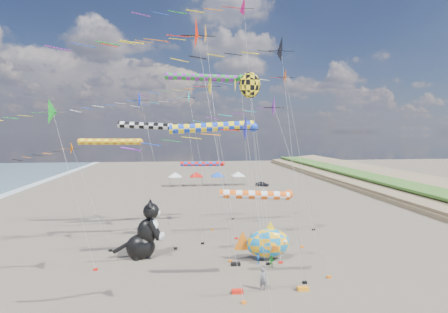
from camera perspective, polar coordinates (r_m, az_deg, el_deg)
name	(u,v)px	position (r m, az deg, el deg)	size (l,w,h in m)	color
delta_kite_0	(176,100)	(44.53, -7.82, 9.08)	(9.96, 1.71, 17.98)	#0DC0B7
delta_kite_1	(230,9)	(43.28, 1.01, 22.90)	(14.39, 2.65, 28.36)	#FE156F
delta_kite_2	(48,114)	(34.57, -26.76, 6.28)	(10.79, 2.55, 15.87)	#129C20
delta_kite_3	(56,153)	(39.87, -25.70, 0.55)	(9.59, 1.54, 11.80)	#F66304
delta_kite_4	(189,39)	(34.27, -5.73, 18.56)	(11.19, 1.98, 22.74)	orange
delta_kite_5	(283,80)	(45.03, 9.62, 12.15)	(12.11, 2.23, 20.60)	#C43E02
delta_kite_6	(217,135)	(21.11, -1.22, 3.57)	(9.45, 1.76, 13.85)	#1419D4
delta_kite_7	(270,54)	(38.42, 7.55, 16.23)	(13.74, 2.95, 22.59)	black
delta_kite_8	(184,39)	(25.53, -6.51, 18.51)	(12.57, 2.45, 20.65)	#F01C01
delta_kite_9	(206,87)	(40.72, -3.01, 11.22)	(10.96, 2.60, 19.38)	yellow
delta_kite_10	(271,111)	(29.31, 7.75, 7.38)	(10.73, 1.96, 15.78)	purple
delta_kite_11	(142,103)	(37.81, -13.18, 8.43)	(8.78, 1.91, 17.02)	#0E26D2
windsock_0	(217,128)	(32.12, -1.21, 4.75)	(9.43, 0.88, 13.63)	blue
windsock_1	(207,78)	(42.07, -2.78, 12.67)	(10.60, 0.85, 19.56)	#188625
windsock_2	(259,195)	(28.65, 5.74, -6.32)	(7.39, 0.75, 8.02)	#EF5810
windsock_3	(113,142)	(47.44, -17.70, 2.27)	(9.44, 0.85, 11.91)	orange
windsock_4	(157,127)	(38.99, -10.84, 4.82)	(9.26, 0.73, 13.76)	black
windsock_5	(204,164)	(49.92, -3.27, -1.30)	(7.70, 0.64, 8.50)	red
angelfish_kite	(248,86)	(36.49, 3.94, 11.34)	(3.74, 3.02, 18.85)	yellow
cat_inflatable	(144,229)	(36.95, -12.98, -11.40)	(4.40, 2.20, 5.94)	black
fish_inflatable	(268,243)	(35.93, 7.14, -13.89)	(5.87, 2.17, 3.94)	#1586CD
person_adult	(263,279)	(29.94, 6.44, -19.26)	(0.67, 0.44, 1.82)	slate
child_green	(272,262)	(34.49, 7.78, -16.64)	(0.57, 0.44, 1.17)	#1E7B27
child_blue	(258,258)	(35.20, 5.57, -16.24)	(0.65, 0.27, 1.11)	blue
kite_bag_0	(236,264)	(34.86, 1.90, -17.14)	(0.90, 0.44, 0.30)	black
kite_bag_1	(260,241)	(41.62, 5.94, -13.60)	(0.90, 0.44, 0.30)	blue
kite_bag_2	(237,291)	(29.57, 2.19, -21.16)	(0.90, 0.44, 0.30)	red
kite_bag_3	(303,289)	(30.67, 12.78, -20.30)	(0.90, 0.44, 0.30)	orange
tent_row	(207,173)	(82.82, -2.79, -2.64)	(19.20, 4.20, 3.80)	silver
parked_car	(262,184)	(83.12, 6.26, -4.45)	(1.28, 3.17, 1.08)	#26262D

